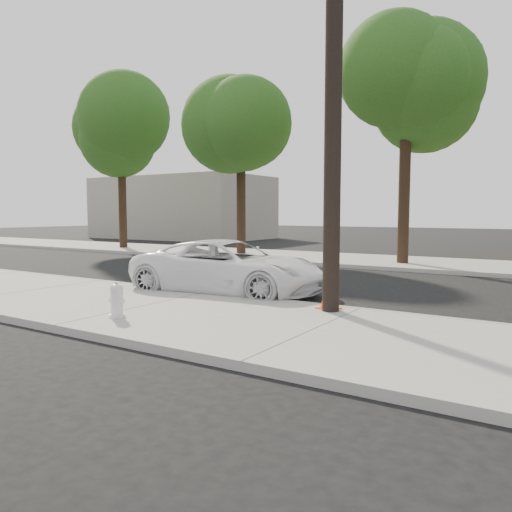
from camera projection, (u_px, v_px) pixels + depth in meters
name	position (u px, v px, depth m)	size (l,w,h in m)	color
ground	(253.00, 287.00, 14.27)	(120.00, 120.00, 0.00)	black
near_sidewalk	(144.00, 309.00, 10.66)	(90.00, 4.40, 0.15)	gray
far_sidewalk	(361.00, 260.00, 21.41)	(90.00, 5.00, 0.15)	gray
curb_near	(208.00, 295.00, 12.50)	(90.00, 0.12, 0.16)	#9E9B93
building_far	(182.00, 208.00, 41.57)	(14.00, 8.00, 5.00)	gray
utility_pole	(334.00, 80.00, 9.67)	(1.40, 0.34, 9.00)	black
tree_a	(121.00, 133.00, 27.69)	(4.65, 4.50, 9.00)	black
tree_b	(242.00, 127.00, 23.62)	(4.34, 4.20, 8.45)	black
tree_c	(411.00, 86.00, 18.90)	(4.96, 4.80, 9.55)	black
police_cruiser	(229.00, 267.00, 13.00)	(2.36, 5.12, 1.42)	white
fire_hydrant	(117.00, 301.00, 9.45)	(0.33, 0.31, 0.64)	silver
traffic_cone	(329.00, 291.00, 10.27)	(0.49, 0.49, 0.77)	#F9420D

